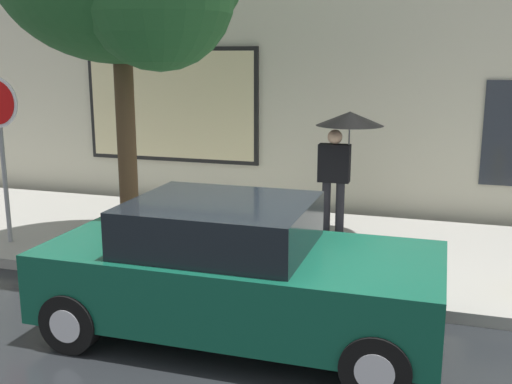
# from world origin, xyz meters

# --- Properties ---
(ground_plane) EXTENTS (60.00, 60.00, 0.00)m
(ground_plane) POSITION_xyz_m (0.00, 0.00, 0.00)
(ground_plane) COLOR black
(sidewalk) EXTENTS (20.00, 4.00, 0.15)m
(sidewalk) POSITION_xyz_m (0.00, 3.00, 0.07)
(sidewalk) COLOR gray
(sidewalk) RESTS_ON ground
(building_facade) EXTENTS (20.00, 0.67, 7.00)m
(building_facade) POSITION_xyz_m (-0.03, 5.50, 3.48)
(building_facade) COLOR beige
(building_facade) RESTS_ON ground
(parked_car) EXTENTS (4.20, 1.92, 1.50)m
(parked_car) POSITION_xyz_m (-0.12, -0.01, 0.73)
(parked_car) COLOR #0F4C38
(parked_car) RESTS_ON ground
(pedestrian_with_umbrella) EXTENTS (1.07, 1.07, 2.00)m
(pedestrian_with_umbrella) POSITION_xyz_m (0.41, 3.69, 1.76)
(pedestrian_with_umbrella) COLOR black
(pedestrian_with_umbrella) RESTS_ON sidewalk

